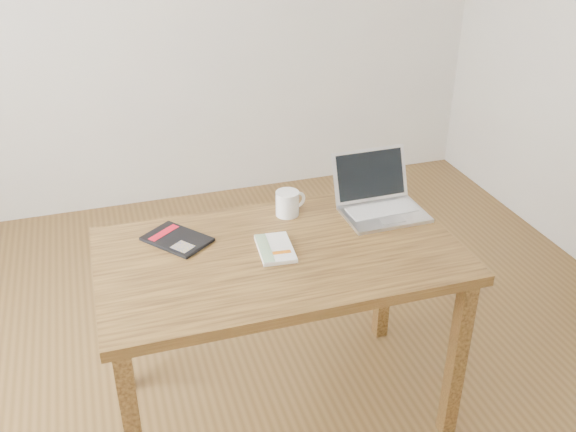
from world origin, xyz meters
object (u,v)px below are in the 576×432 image
object	(u,v)px
coffee_mug	(288,203)
laptop	(379,199)
black_guidebook	(177,239)
desk	(280,272)
white_guidebook	(275,249)

from	to	relation	value
coffee_mug	laptop	bearing A→B (deg)	-29.35
black_guidebook	laptop	world-z (taller)	laptop
desk	white_guidebook	xyz separation A→B (m)	(-0.01, 0.01, 0.10)
white_guidebook	black_guidebook	bearing A→B (deg)	156.81
white_guidebook	laptop	xyz separation A→B (m)	(0.47, 0.17, 0.04)
white_guidebook	laptop	distance (m)	0.50
desk	coffee_mug	size ratio (longest dim) A/B	9.96
laptop	coffee_mug	xyz separation A→B (m)	(-0.35, 0.07, 0.00)
black_guidebook	laptop	bearing A→B (deg)	-38.45
coffee_mug	desk	bearing A→B (deg)	-131.43
desk	laptop	bearing A→B (deg)	20.92
black_guidebook	laptop	size ratio (longest dim) A/B	0.87
desk	laptop	size ratio (longest dim) A/B	4.05
coffee_mug	white_guidebook	bearing A→B (deg)	-134.80
black_guidebook	desk	bearing A→B (deg)	-66.31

